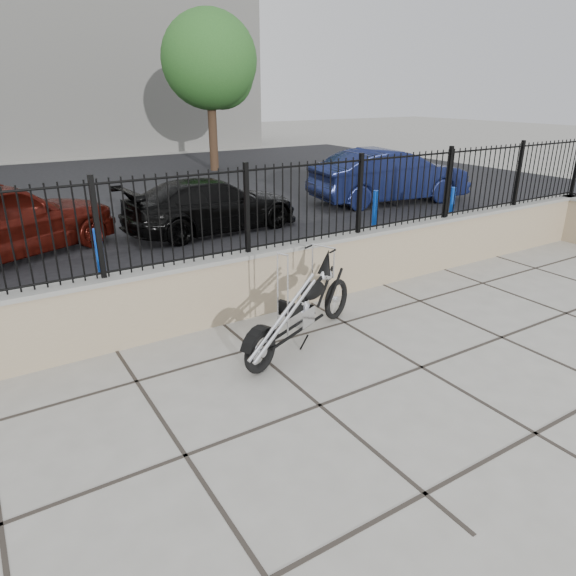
{
  "coord_description": "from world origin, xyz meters",
  "views": [
    {
      "loc": [
        -4.23,
        -3.72,
        3.11
      ],
      "look_at": [
        -0.9,
        1.6,
        0.68
      ],
      "focal_mm": 32.0,
      "sensor_mm": 36.0,
      "label": 1
    }
  ],
  "objects": [
    {
      "name": "parking_lot",
      "position": [
        0.0,
        12.5,
        0.0
      ],
      "size": [
        30.0,
        30.0,
        0.0
      ],
      "primitive_type": "plane",
      "color": "black",
      "rests_on": "ground"
    },
    {
      "name": "retaining_wall",
      "position": [
        0.0,
        2.5,
        0.48
      ],
      "size": [
        14.0,
        0.36,
        0.96
      ],
      "primitive_type": "cube",
      "color": "gray",
      "rests_on": "ground_plane"
    },
    {
      "name": "car_black",
      "position": [
        0.56,
        7.25,
        0.61
      ],
      "size": [
        4.29,
        1.99,
        1.21
      ],
      "primitive_type": "imported",
      "rotation": [
        0.0,
        0.0,
        1.64
      ],
      "color": "black",
      "rests_on": "parking_lot"
    },
    {
      "name": "chopper_motorcycle",
      "position": [
        -0.9,
        1.3,
        0.68
      ],
      "size": [
        2.24,
        1.3,
        1.37
      ],
      "primitive_type": null,
      "rotation": [
        0.0,
        0.0,
        0.42
      ],
      "color": "black",
      "rests_on": "ground_plane"
    },
    {
      "name": "tree_right",
      "position": [
        4.65,
        16.16,
        4.34
      ],
      "size": [
        3.68,
        3.68,
        6.2
      ],
      "rotation": [
        0.0,
        0.0,
        0.35
      ],
      "color": "#382619",
      "rests_on": "ground_plane"
    },
    {
      "name": "iron_fence",
      "position": [
        0.0,
        2.5,
        1.56
      ],
      "size": [
        14.0,
        0.08,
        1.2
      ],
      "primitive_type": "cube",
      "color": "black",
      "rests_on": "retaining_wall"
    },
    {
      "name": "background_building",
      "position": [
        0.0,
        26.5,
        4.0
      ],
      "size": [
        22.0,
        6.0,
        8.0
      ],
      "primitive_type": "cube",
      "color": "beige",
      "rests_on": "ground_plane"
    },
    {
      "name": "bollard_c",
      "position": [
        5.68,
        4.6,
        0.47
      ],
      "size": [
        0.13,
        0.13,
        0.93
      ],
      "primitive_type": "cylinder",
      "rotation": [
        0.0,
        0.0,
        0.15
      ],
      "color": "blue",
      "rests_on": "ground_plane"
    },
    {
      "name": "bollard_a",
      "position": [
        -2.61,
        4.55,
        0.54
      ],
      "size": [
        0.14,
        0.14,
        1.07
      ],
      "primitive_type": "cylinder",
      "rotation": [
        0.0,
        0.0,
        -0.12
      ],
      "color": "#0B2BA9",
      "rests_on": "ground_plane"
    },
    {
      "name": "ground_plane",
      "position": [
        0.0,
        0.0,
        0.0
      ],
      "size": [
        90.0,
        90.0,
        0.0
      ],
      "primitive_type": "plane",
      "color": "#99968E",
      "rests_on": "ground"
    },
    {
      "name": "car_blue",
      "position": [
        6.3,
        7.51,
        0.77
      ],
      "size": [
        4.86,
        2.35,
        1.54
      ],
      "primitive_type": "imported",
      "rotation": [
        0.0,
        0.0,
        1.41
      ],
      "color": "#10173E",
      "rests_on": "parking_lot"
    },
    {
      "name": "bollard_b",
      "position": [
        3.45,
        4.86,
        0.52
      ],
      "size": [
        0.15,
        0.15,
        1.03
      ],
      "primitive_type": "cylinder",
      "rotation": [
        0.0,
        0.0,
        -0.27
      ],
      "color": "blue",
      "rests_on": "ground_plane"
    }
  ]
}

